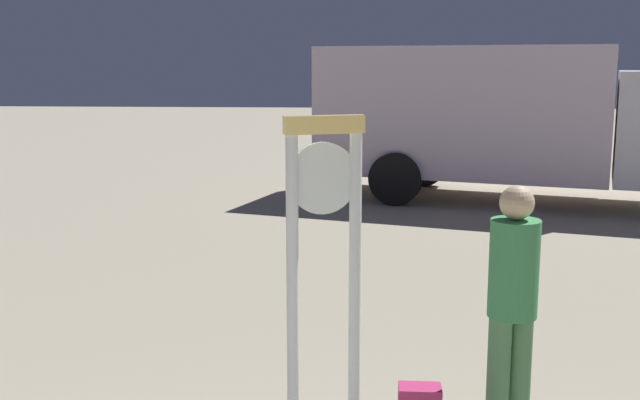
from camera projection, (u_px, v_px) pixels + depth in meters
standing_clock at (324, 259)px, 4.35m from camera, size 0.45×0.24×2.12m
person_near_clock at (512, 297)px, 4.90m from camera, size 0.32×0.32×1.65m
box_truck_near at (511, 116)px, 13.28m from camera, size 7.46×4.20×2.69m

